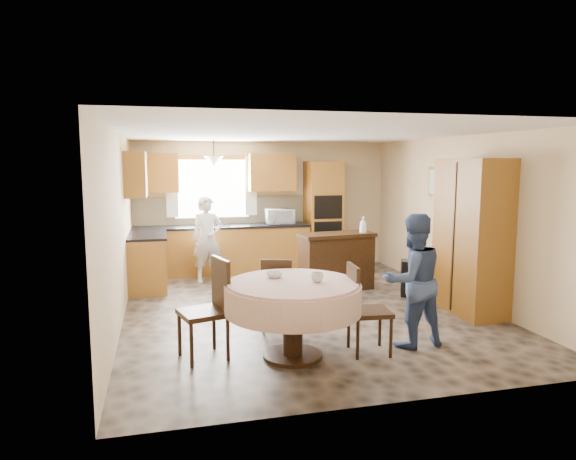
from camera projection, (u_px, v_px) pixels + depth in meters
The scene contains 36 objects.
floor at pixel (304, 309), 7.40m from camera, with size 5.00×6.00×0.01m, color #6C5B4C.
ceiling at pixel (305, 133), 7.07m from camera, with size 5.00×6.00×0.01m, color white.
wall_back at pixel (263, 206), 10.12m from camera, with size 5.00×0.02×2.50m, color tan.
wall_front at pixel (401, 263), 4.35m from camera, with size 5.00×0.02×2.50m, color tan.
wall_left at pixel (119, 229), 6.64m from camera, with size 0.02×6.00×2.50m, color tan.
wall_right at pixel (462, 218), 7.84m from camera, with size 0.02×6.00×2.50m, color tan.
window at pixel (212, 189), 9.82m from camera, with size 1.40×0.03×1.10m, color white.
curtain_left at pixel (172, 187), 9.58m from camera, with size 0.22×0.02×1.15m, color white.
curtain_right at pixel (251, 186), 9.94m from camera, with size 0.22×0.02×1.15m, color white.
base_cab_back at pixel (222, 250), 9.74m from camera, with size 3.30×0.60×0.88m, color #BB7D31.
counter_back at pixel (222, 226), 9.68m from camera, with size 3.30×0.64×0.04m, color black.
base_cab_left at pixel (148, 263), 8.55m from camera, with size 0.60×1.20×0.88m, color #BB7D31.
counter_left at pixel (147, 235), 8.49m from camera, with size 0.64×1.20×0.04m, color black.
backsplash at pixel (220, 210), 9.92m from camera, with size 3.30×0.02×0.55m, color beige.
wall_cab_left at pixel (155, 173), 9.39m from camera, with size 0.85×0.33×0.72m, color #B0812C.
wall_cab_right at pixel (272, 172), 9.91m from camera, with size 0.90×0.33×0.72m, color #B0812C.
wall_cab_side at pixel (136, 174), 8.32m from camera, with size 0.33×1.20×0.72m, color #B0812C.
oven_tower at pixel (323, 215), 10.12m from camera, with size 0.66×0.62×2.12m, color #BB7D31.
oven_upper at pixel (328, 207), 9.80m from camera, with size 0.56×0.01×0.45m, color black.
oven_lower at pixel (328, 233), 9.86m from camera, with size 0.56×0.01×0.45m, color black.
pendant at pixel (214, 161), 9.29m from camera, with size 0.36×0.36×0.18m, color beige.
sideboard at pixel (336, 263), 8.49m from camera, with size 1.24×0.51×0.89m, color #36210E.
space_heater at pixel (414, 278), 8.10m from camera, with size 0.41×0.29×0.57m, color black.
cupboard at pixel (472, 237), 7.12m from camera, with size 0.56×1.13×2.15m, color #BB7D31.
dining_table at pixel (293, 299), 5.48m from camera, with size 1.46×1.46×0.84m.
chair_left at pixel (211, 303), 5.51m from camera, with size 0.57×0.57×1.08m.
chair_back at pixel (278, 291), 6.39m from camera, with size 0.51×0.51×0.93m.
chair_right at pixel (363, 305), 5.63m from camera, with size 0.47×0.47×1.00m.
framed_picture at pixel (439, 182), 8.38m from camera, with size 0.06×0.61×0.50m.
microwave at pixel (280, 216), 9.87m from camera, with size 0.53×0.36×0.29m, color silver.
person_sink at pixel (207, 239), 9.03m from camera, with size 0.55×0.36×1.51m, color silver.
person_dining at pixel (413, 280), 5.84m from camera, with size 0.75×0.58×1.53m, color #364A77.
bowl_sideboard at pixel (319, 236), 8.36m from camera, with size 0.23×0.23×0.06m, color #B2B2B2.
bottle_sideboard at pixel (363, 226), 8.52m from camera, with size 0.12×0.12×0.32m, color silver.
cup_table at pixel (317, 277), 5.45m from camera, with size 0.13×0.13×0.10m, color #B2B2B2.
bowl_table at pixel (275, 275), 5.67m from camera, with size 0.18×0.18×0.06m, color #B2B2B2.
Camera 1 is at (-1.96, -6.92, 2.10)m, focal length 32.00 mm.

